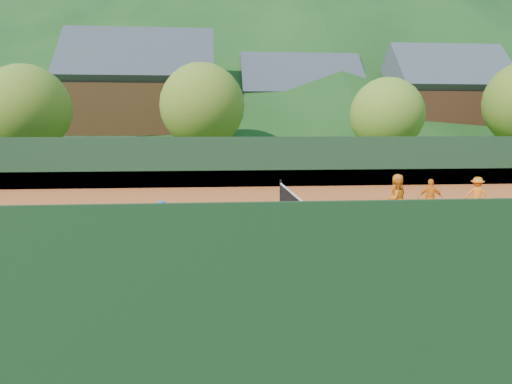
{
  "coord_description": "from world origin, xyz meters",
  "views": [
    {
      "loc": [
        -3.06,
        -15.16,
        3.54
      ],
      "look_at": [
        -1.71,
        0.0,
        1.39
      ],
      "focal_mm": 32.0,
      "sensor_mm": 36.0,
      "label": 1
    }
  ],
  "objects": [
    {
      "name": "ground",
      "position": [
        0.0,
        0.0,
        0.0
      ],
      "size": [
        400.0,
        400.0,
        0.0
      ],
      "primitive_type": "plane",
      "color": "#2E4D18",
      "rests_on": "ground"
    },
    {
      "name": "clay_court",
      "position": [
        0.0,
        0.0,
        0.01
      ],
      "size": [
        40.0,
        24.0,
        0.02
      ],
      "primitive_type": "cube",
      "color": "#C24E1F",
      "rests_on": "ground"
    },
    {
      "name": "mountain_far_right",
      "position": [
        90.0,
        150.0,
        47.5
      ],
      "size": [
        260.0,
        260.0,
        95.0
      ],
      "primitive_type": "cone",
      "color": "#163312",
      "rests_on": "ground"
    },
    {
      "name": "coach",
      "position": [
        -4.43,
        -3.43,
        0.85
      ],
      "size": [
        0.66,
        0.49,
        1.66
      ],
      "primitive_type": "imported",
      "rotation": [
        0.0,
        0.0,
        0.17
      ],
      "color": "blue",
      "rests_on": "clay_court"
    },
    {
      "name": "student_a",
      "position": [
        3.87,
        1.6,
        0.82
      ],
      "size": [
        0.86,
        0.72,
        1.6
      ],
      "primitive_type": "imported",
      "rotation": [
        0.0,
        0.0,
        3.3
      ],
      "color": "orange",
      "rests_on": "clay_court"
    },
    {
      "name": "student_b",
      "position": [
        5.4,
        1.94,
        0.78
      ],
      "size": [
        0.97,
        0.67,
        1.53
      ],
      "primitive_type": "imported",
      "rotation": [
        0.0,
        0.0,
        2.77
      ],
      "color": "orange",
      "rests_on": "clay_court"
    },
    {
      "name": "student_c",
      "position": [
        4.48,
        3.01,
        0.83
      ],
      "size": [
        0.91,
        0.73,
        1.62
      ],
      "primitive_type": "imported",
      "rotation": [
        0.0,
        0.0,
        3.45
      ],
      "color": "orange",
      "rests_on": "clay_court"
    },
    {
      "name": "student_d",
      "position": [
        7.91,
        2.93,
        0.76
      ],
      "size": [
        1.1,
        0.9,
        1.48
      ],
      "primitive_type": "imported",
      "rotation": [
        0.0,
        0.0,
        2.71
      ],
      "color": "orange",
      "rests_on": "clay_court"
    },
    {
      "name": "tennis_ball_0",
      "position": [
        5.77,
        -1.33,
        0.05
      ],
      "size": [
        0.07,
        0.07,
        0.07
      ],
      "primitive_type": "sphere",
      "color": "#CDDF25",
      "rests_on": "clay_court"
    },
    {
      "name": "tennis_ball_1",
      "position": [
        -2.07,
        -3.79,
        0.05
      ],
      "size": [
        0.07,
        0.07,
        0.07
      ],
      "primitive_type": "sphere",
      "color": "#CDDF25",
      "rests_on": "clay_court"
    },
    {
      "name": "tennis_ball_2",
      "position": [
        -6.76,
        -4.72,
        0.05
      ],
      "size": [
        0.07,
        0.07,
        0.07
      ],
      "primitive_type": "sphere",
      "color": "#CDDF25",
      "rests_on": "clay_court"
    },
    {
      "name": "tennis_ball_3",
      "position": [
        -7.85,
        -4.48,
        0.05
      ],
      "size": [
        0.07,
        0.07,
        0.07
      ],
      "primitive_type": "sphere",
      "color": "#CDDF25",
      "rests_on": "clay_court"
    },
    {
      "name": "tennis_ball_6",
      "position": [
        4.13,
        -2.19,
        0.05
      ],
      "size": [
        0.07,
        0.07,
        0.07
      ],
      "primitive_type": "sphere",
      "color": "#CDDF25",
      "rests_on": "clay_court"
    },
    {
      "name": "tennis_ball_7",
      "position": [
        4.18,
        -3.13,
        0.05
      ],
      "size": [
        0.07,
        0.07,
        0.07
      ],
      "primitive_type": "sphere",
      "color": "#CDDF25",
      "rests_on": "clay_court"
    },
    {
      "name": "tennis_ball_8",
      "position": [
        -1.81,
        -5.49,
        0.05
      ],
      "size": [
        0.07,
        0.07,
        0.07
      ],
      "primitive_type": "sphere",
      "color": "#CDDF25",
      "rests_on": "clay_court"
    },
    {
      "name": "tennis_ball_9",
      "position": [
        1.88,
        -2.75,
        0.05
      ],
      "size": [
        0.07,
        0.07,
        0.07
      ],
      "primitive_type": "sphere",
      "color": "#CDDF25",
      "rests_on": "clay_court"
    },
    {
      "name": "tennis_ball_10",
      "position": [
        -0.3,
        -6.34,
        0.05
      ],
      "size": [
        0.07,
        0.07,
        0.07
      ],
      "primitive_type": "sphere",
      "color": "#CDDF25",
      "rests_on": "clay_court"
    },
    {
      "name": "tennis_ball_12",
      "position": [
        -4.16,
        -6.34,
        0.05
      ],
      "size": [
        0.07,
        0.07,
        0.07
      ],
      "primitive_type": "sphere",
      "color": "#CDDF25",
      "rests_on": "clay_court"
    },
    {
      "name": "tennis_ball_13",
      "position": [
        1.57,
        -0.88,
        0.05
      ],
      "size": [
        0.07,
        0.07,
        0.07
      ],
      "primitive_type": "sphere",
      "color": "#CDDF25",
      "rests_on": "clay_court"
    },
    {
      "name": "tennis_ball_14",
      "position": [
        -4.05,
        -2.75,
        0.05
      ],
      "size": [
        0.07,
        0.07,
        0.07
      ],
      "primitive_type": "sphere",
      "color": "#CDDF25",
      "rests_on": "clay_court"
    },
    {
      "name": "tennis_ball_16",
      "position": [
        0.39,
        -2.62,
        0.05
      ],
      "size": [
        0.07,
        0.07,
        0.07
      ],
      "primitive_type": "sphere",
      "color": "#CDDF25",
      "rests_on": "clay_court"
    },
    {
      "name": "tennis_ball_18",
      "position": [
        -5.0,
        -2.45,
        0.05
      ],
      "size": [
        0.07,
        0.07,
        0.07
      ],
      "primitive_type": "sphere",
      "color": "#CDDF25",
      "rests_on": "clay_court"
    },
    {
      "name": "tennis_ball_20",
      "position": [
        -0.48,
        -6.86,
        0.05
      ],
      "size": [
        0.07,
        0.07,
        0.07
      ],
      "primitive_type": "sphere",
      "color": "#CDDF25",
      "rests_on": "clay_court"
    },
    {
      "name": "tennis_ball_23",
      "position": [
        4.03,
        -4.99,
        0.05
      ],
      "size": [
        0.07,
        0.07,
        0.07
      ],
      "primitive_type": "sphere",
      "color": "#CDDF25",
      "rests_on": "clay_court"
    },
    {
      "name": "tennis_ball_24",
      "position": [
        -5.18,
        -6.63,
        0.05
      ],
      "size": [
        0.07,
        0.07,
        0.07
      ],
      "primitive_type": "sphere",
      "color": "#CDDF25",
      "rests_on": "clay_court"
    },
    {
      "name": "tennis_ball_25",
      "position": [
        1.66,
        -4.69,
        0.05
      ],
      "size": [
        0.07,
        0.07,
        0.07
      ],
      "primitive_type": "sphere",
      "color": "#CDDF25",
      "rests_on": "clay_court"
    },
    {
      "name": "court_lines",
      "position": [
        0.0,
        0.0,
        0.02
      ],
      "size": [
        23.83,
        11.03,
        0.0
      ],
      "color": "white",
      "rests_on": "clay_court"
    },
    {
      "name": "tennis_net",
      "position": [
        0.0,
        0.0,
        0.52
      ],
      "size": [
        0.1,
        12.07,
        1.1
      ],
      "color": "black",
      "rests_on": "clay_court"
    },
    {
      "name": "perimeter_fence",
      "position": [
        0.0,
        0.0,
        1.27
      ],
      "size": [
        40.4,
        24.24,
        3.0
      ],
      "color": "#15311D",
      "rests_on": "clay_court"
    },
    {
      "name": "ball_hopper",
      "position": [
        -6.56,
        -3.87,
        0.77
      ],
      "size": [
        0.57,
        0.57,
        1.0
      ],
      "color": "black",
      "rests_on": "clay_court"
    },
    {
      "name": "chalet_left",
      "position": [
        -10.0,
        30.0,
        5.65
      ],
      "size": [
        13.8,
        9.93,
        12.92
      ],
      "color": "beige",
      "rests_on": "ground"
    },
    {
      "name": "chalet_mid",
      "position": [
        6.0,
        34.0,
        4.99
      ],
      "size": [
        12.65,
        8.82,
        11.45
      ],
      "color": "beige",
      "rests_on": "ground"
    },
    {
      "name": "chalet_right",
      "position": [
        20.0,
        30.0,
        5.26
      ],
      "size": [
        11.5,
        8.82,
        11.91
      ],
      "color": "beige",
      "rests_on": "ground"
    },
    {
      "name": "tree_a",
      "position": [
        -16.0,
        18.0,
        4.87
      ],
      "size": [
        6.0,
        6.0,
        7.88
      ],
      "color": "#41291A",
      "rests_on": "ground"
    },
    {
      "name": "tree_b",
      "position": [
        -4.0,
        20.0,
        5.19
      ],
      "size": [
        6.4,
        6.4,
        8.4
      ],
      "color": "#432B1A",
      "rests_on": "ground"
    },
    {
      "name": "tree_c",
      "position": [
        10.0,
        19.0,
        4.54
      ],
      "size": [
        5.6,
        5.6,
        7.35
      ],
      "color": "#422C1A",
      "rests_on": "ground"
    }
  ]
}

